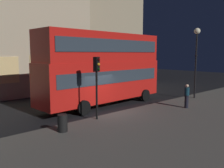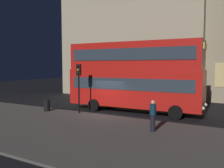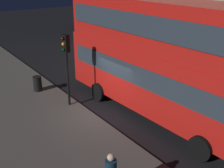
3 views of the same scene
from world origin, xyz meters
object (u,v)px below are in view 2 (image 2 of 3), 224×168
(double_decker_bus, at_px, (134,73))
(pedestrian, at_px, (153,115))
(traffic_light_near_kerb, at_px, (79,78))
(litter_bin, at_px, (47,106))

(double_decker_bus, relative_size, pedestrian, 6.36)
(traffic_light_near_kerb, height_order, litter_bin, traffic_light_near_kerb)
(traffic_light_near_kerb, relative_size, pedestrian, 2.16)
(double_decker_bus, xyz_separation_m, pedestrian, (3.45, -5.10, -2.07))
(pedestrian, bearing_deg, double_decker_bus, -40.32)
(double_decker_bus, distance_m, traffic_light_near_kerb, 4.36)
(traffic_light_near_kerb, distance_m, litter_bin, 3.54)
(pedestrian, xyz_separation_m, litter_bin, (-9.23, 1.44, -0.44))
(traffic_light_near_kerb, bearing_deg, double_decker_bus, 28.51)
(pedestrian, relative_size, litter_bin, 1.97)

